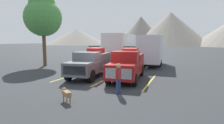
{
  "coord_description": "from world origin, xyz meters",
  "views": [
    {
      "loc": [
        5.5,
        -12.49,
        3.02
      ],
      "look_at": [
        0.0,
        1.77,
        1.2
      ],
      "focal_mm": 29.74,
      "sensor_mm": 36.0,
      "label": 1
    }
  ],
  "objects": [
    {
      "name": "dog",
      "position": [
        0.22,
        -5.07,
        0.44
      ],
      "size": [
        0.81,
        0.65,
        0.65
      ],
      "color": "olive",
      "rests_on": "ground"
    },
    {
      "name": "lot_stripe_b",
      "position": [
        0.0,
        0.77,
        0.0
      ],
      "size": [
        0.12,
        5.5,
        0.01
      ],
      "primitive_type": "cube",
      "color": "gold",
      "rests_on": "ground"
    },
    {
      "name": "camper_trailer_b",
      "position": [
        1.98,
        9.3,
        2.01
      ],
      "size": [
        2.76,
        7.54,
        3.83
      ],
      "color": "silver",
      "rests_on": "ground"
    },
    {
      "name": "ground_plane",
      "position": [
        0.0,
        0.0,
        0.0
      ],
      "size": [
        240.0,
        240.0,
        0.0
      ],
      "primitive_type": "plane",
      "color": "#2D3033"
    },
    {
      "name": "person_a",
      "position": [
        2.18,
        -2.9,
        1.0
      ],
      "size": [
        0.3,
        0.35,
        1.73
      ],
      "color": "navy",
      "rests_on": "ground"
    },
    {
      "name": "pickup_truck_b",
      "position": [
        1.5,
        1.17,
        1.16
      ],
      "size": [
        2.51,
        5.6,
        2.51
      ],
      "color": "maroon",
      "rests_on": "ground"
    },
    {
      "name": "mountain_ridge",
      "position": [
        0.68,
        93.39,
        7.36
      ],
      "size": [
        153.73,
        45.14,
        17.98
      ],
      "color": "gray",
      "rests_on": "ground"
    },
    {
      "name": "lot_stripe_a",
      "position": [
        -3.34,
        0.77,
        0.0
      ],
      "size": [
        0.12,
        5.5,
        0.01
      ],
      "primitive_type": "cube",
      "color": "gold",
      "rests_on": "ground"
    },
    {
      "name": "camper_trailer_a",
      "position": [
        -1.6,
        8.83,
        2.11
      ],
      "size": [
        2.76,
        8.45,
        4.02
      ],
      "color": "white",
      "rests_on": "ground"
    },
    {
      "name": "lot_stripe_c",
      "position": [
        3.34,
        0.77,
        0.0
      ],
      "size": [
        0.12,
        5.5,
        0.01
      ],
      "primitive_type": "cube",
      "color": "gold",
      "rests_on": "ground"
    },
    {
      "name": "pickup_truck_a",
      "position": [
        -1.65,
        1.13,
        1.16
      ],
      "size": [
        2.53,
        5.67,
        2.5
      ],
      "color": "#595B60",
      "rests_on": "ground"
    },
    {
      "name": "tree_a",
      "position": [
        -9.75,
        4.96,
        5.92
      ],
      "size": [
        4.25,
        4.25,
        8.54
      ],
      "color": "brown",
      "rests_on": "ground"
    }
  ]
}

